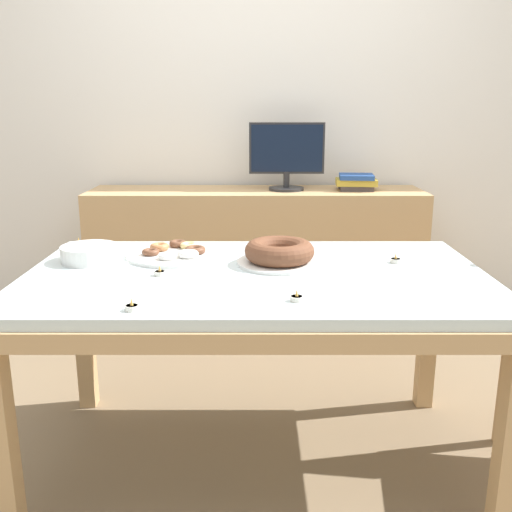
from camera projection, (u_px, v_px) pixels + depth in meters
ground_plane at (256, 459)px, 2.19m from camera, size 12.00×12.00×0.00m
wall_back at (256, 109)px, 3.44m from camera, size 8.00×0.10×2.60m
dining_table at (256, 295)px, 2.02m from camera, size 1.64×0.97×0.75m
sideboard at (256, 262)px, 3.37m from camera, size 1.91×0.44×0.85m
computer_monitor at (287, 157)px, 3.21m from camera, size 0.42×0.20×0.38m
book_stack at (356, 182)px, 3.25m from camera, size 0.24×0.20×0.09m
cake_chocolate_round at (280, 253)px, 2.09m from camera, size 0.31×0.31×0.09m
pastry_platter at (176, 253)px, 2.21m from camera, size 0.38×0.38×0.04m
plate_stack at (90, 253)px, 2.13m from camera, size 0.21×0.21×0.06m
tealight_near_front at (79, 244)px, 2.37m from camera, size 0.04×0.04×0.04m
tealight_right_edge at (297, 298)px, 1.69m from camera, size 0.04×0.04×0.04m
tealight_centre at (132, 307)px, 1.62m from camera, size 0.04×0.04×0.04m
tealight_left_edge at (160, 273)px, 1.95m from camera, size 0.04×0.04×0.04m
tealight_near_cakes at (396, 260)px, 2.11m from camera, size 0.04×0.04×0.04m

